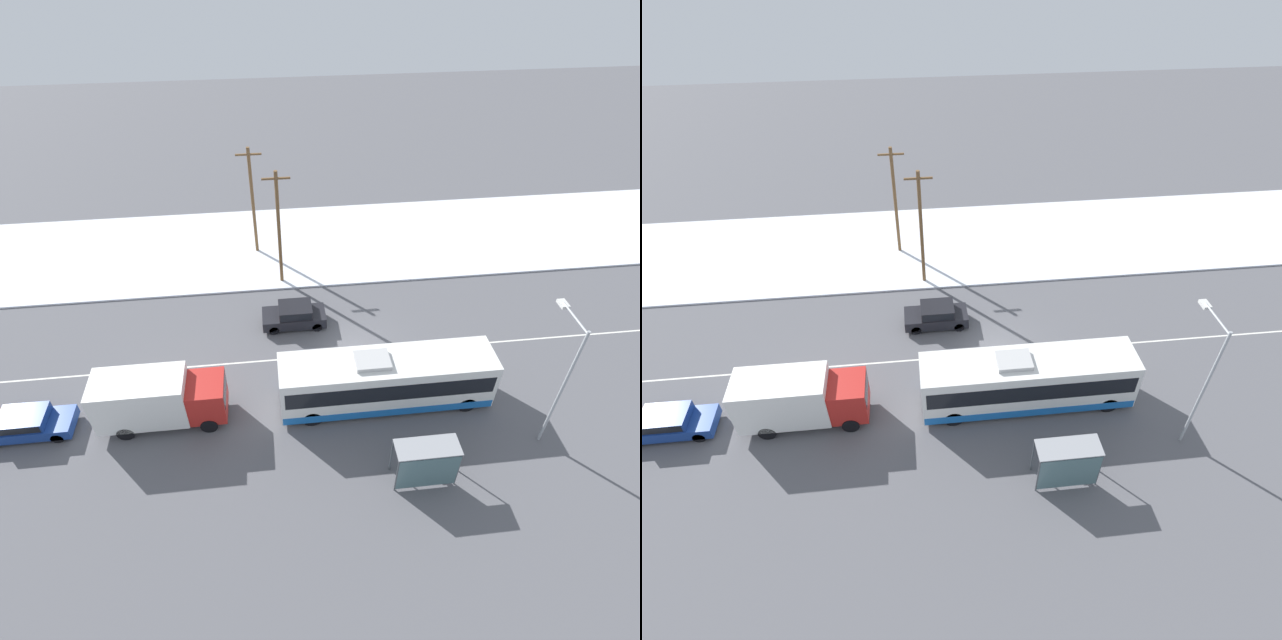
{
  "view_description": "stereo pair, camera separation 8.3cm",
  "coord_description": "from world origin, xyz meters",
  "views": [
    {
      "loc": [
        -4.44,
        -21.28,
        21.37
      ],
      "look_at": [
        -1.8,
        1.74,
        1.4
      ],
      "focal_mm": 28.0,
      "sensor_mm": 36.0,
      "label": 1
    },
    {
      "loc": [
        -4.36,
        -21.29,
        21.37
      ],
      "look_at": [
        -1.8,
        1.74,
        1.4
      ],
      "focal_mm": 28.0,
      "sensor_mm": 36.0,
      "label": 2
    }
  ],
  "objects": [
    {
      "name": "city_bus",
      "position": [
        1.09,
        -3.83,
        1.65
      ],
      "size": [
        11.32,
        2.57,
        3.37
      ],
      "color": "white",
      "rests_on": "ground_plane"
    },
    {
      "name": "box_truck",
      "position": [
        -10.8,
        -3.77,
        1.71
      ],
      "size": [
        6.56,
        2.3,
        3.12
      ],
      "color": "silver",
      "rests_on": "ground_plane"
    },
    {
      "name": "sedan_car",
      "position": [
        -3.28,
        3.13,
        0.82
      ],
      "size": [
        4.03,
        1.8,
        1.52
      ],
      "rotation": [
        0.0,
        0.0,
        3.14
      ],
      "color": "black",
      "rests_on": "ground_plane"
    },
    {
      "name": "ground_plane",
      "position": [
        0.0,
        0.0,
        0.0
      ],
      "size": [
        120.0,
        120.0,
        0.0
      ],
      "primitive_type": "plane",
      "color": "#56565B"
    },
    {
      "name": "lane_marking_center",
      "position": [
        0.0,
        0.0,
        0.0
      ],
      "size": [
        60.0,
        0.12,
        0.0
      ],
      "color": "silver",
      "rests_on": "ground_plane"
    },
    {
      "name": "streetlamp",
      "position": [
        8.47,
        -6.79,
        4.69
      ],
      "size": [
        0.36,
        2.48,
        7.46
      ],
      "color": "#9EA3A8",
      "rests_on": "ground_plane"
    },
    {
      "name": "utility_pole_snowlot",
      "position": [
        -5.53,
        12.1,
        4.33
      ],
      "size": [
        1.8,
        0.24,
        8.28
      ],
      "color": "brown",
      "rests_on": "ground_plane"
    },
    {
      "name": "bus_shelter",
      "position": [
        1.9,
        -8.94,
        1.68
      ],
      "size": [
        2.96,
        1.2,
        2.4
      ],
      "color": "gray",
      "rests_on": "ground_plane"
    },
    {
      "name": "utility_pole_roadside",
      "position": [
        -3.84,
        7.93,
        4.38
      ],
      "size": [
        1.8,
        0.24,
        8.38
      ],
      "color": "brown",
      "rests_on": "ground_plane"
    },
    {
      "name": "snow_lot",
      "position": [
        0.0,
        12.72,
        0.06
      ],
      "size": [
        80.0,
        11.53,
        0.12
      ],
      "color": "silver",
      "rests_on": "ground_plane"
    },
    {
      "name": "pedestrian_at_stop",
      "position": [
        1.78,
        -7.71,
        1.01
      ],
      "size": [
        0.59,
        0.26,
        1.64
      ],
      "color": "#23232D",
      "rests_on": "ground_plane"
    },
    {
      "name": "parked_car_near_truck",
      "position": [
        -17.53,
        -3.8,
        0.75
      ],
      "size": [
        4.45,
        1.8,
        1.37
      ],
      "color": "navy",
      "rests_on": "ground_plane"
    }
  ]
}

